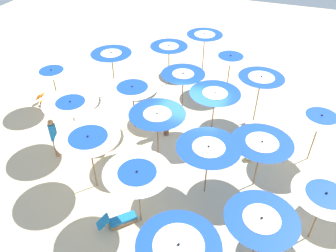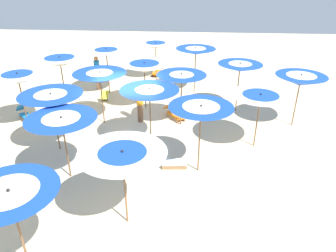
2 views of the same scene
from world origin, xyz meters
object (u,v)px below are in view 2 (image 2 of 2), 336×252
at_px(beach_umbrella_7, 150,94).
at_px(lounger_0, 157,72).
at_px(beach_umbrella_3, 260,99).
at_px(beach_umbrella_16, 18,78).
at_px(beach_umbrella_12, 100,78).
at_px(beach_umbrella_0, 10,199).
at_px(beach_umbrella_2, 201,112).
at_px(beach_umbrella_11, 51,99).
at_px(beach_umbrella_14, 196,51).
at_px(beach_umbrella_17, 60,62).
at_px(beach_umbrella_13, 144,68).
at_px(lounger_4, 174,114).
at_px(beach_ball, 113,167).
at_px(beach_umbrella_6, 62,124).
at_px(beachgoer_0, 140,102).
at_px(beachgoer_1, 97,72).
at_px(beach_umbrella_8, 182,79).
at_px(lounger_3, 26,116).
at_px(beach_umbrella_18, 106,52).
at_px(lounger_1, 171,162).
at_px(lounger_2, 105,95).
at_px(beach_umbrella_9, 240,67).
at_px(beach_umbrella_4, 300,80).
at_px(beach_umbrella_1, 123,159).

relative_size(beach_umbrella_7, lounger_0, 1.88).
relative_size(beach_umbrella_3, beach_umbrella_16, 0.90).
bearing_deg(beach_umbrella_12, beach_umbrella_16, 10.88).
height_order(beach_umbrella_0, beach_umbrella_2, beach_umbrella_0).
relative_size(beach_umbrella_3, beach_umbrella_11, 0.95).
height_order(beach_umbrella_14, beach_umbrella_17, beach_umbrella_17).
height_order(beach_umbrella_0, beach_umbrella_13, beach_umbrella_0).
distance_m(beach_umbrella_3, lounger_4, 4.23).
bearing_deg(beach_ball, beach_umbrella_14, -109.70).
height_order(beach_umbrella_3, beach_umbrella_6, beach_umbrella_6).
xyz_separation_m(beach_umbrella_0, lounger_4, (-2.70, -8.47, -2.08)).
xyz_separation_m(beach_umbrella_14, beachgoer_0, (2.36, 3.81, -1.27)).
bearing_deg(beachgoer_1, beach_umbrella_14, -147.09).
bearing_deg(beach_ball, beach_umbrella_6, 16.62).
bearing_deg(lounger_0, lounger_4, 28.02).
bearing_deg(beach_umbrella_2, beach_umbrella_8, -78.12).
relative_size(beach_umbrella_0, beach_ball, 8.03).
bearing_deg(beach_umbrella_6, beach_umbrella_0, 97.03).
bearing_deg(beach_umbrella_16, lounger_3, -58.55).
height_order(beach_umbrella_13, beach_umbrella_18, beach_umbrella_18).
height_order(lounger_1, lounger_2, lounger_1).
distance_m(beach_umbrella_9, lounger_0, 6.85).
xyz_separation_m(beach_umbrella_8, beach_umbrella_16, (6.50, 0.68, 0.08)).
height_order(beach_umbrella_2, beach_umbrella_11, beach_umbrella_2).
relative_size(beach_umbrella_2, beach_umbrella_9, 1.04).
relative_size(lounger_3, lounger_4, 0.96).
height_order(lounger_2, beach_ball, lounger_2).
height_order(beach_umbrella_17, beachgoer_1, beach_umbrella_17).
distance_m(lounger_0, beach_ball, 10.30).
bearing_deg(beachgoer_0, beach_umbrella_14, 3.84).
xyz_separation_m(lounger_1, lounger_2, (3.75, -5.90, -0.01)).
distance_m(beach_umbrella_13, lounger_0, 5.23).
distance_m(beach_umbrella_6, beach_umbrella_12, 3.97).
bearing_deg(lounger_4, beach_umbrella_7, -54.25).
relative_size(beach_umbrella_4, beachgoer_0, 1.31).
xyz_separation_m(beach_umbrella_7, beach_umbrella_17, (4.53, -3.31, 0.13)).
relative_size(beach_umbrella_1, beach_umbrella_8, 0.98).
bearing_deg(beach_umbrella_1, beach_umbrella_8, -101.69).
distance_m(beach_umbrella_9, lounger_1, 5.92).
xyz_separation_m(lounger_2, beachgoer_0, (-2.19, 2.48, 0.72)).
xyz_separation_m(beach_umbrella_7, beach_ball, (1.06, 1.88, -1.92)).
distance_m(beach_umbrella_8, beach_umbrella_14, 4.01).
height_order(beach_umbrella_3, beachgoer_0, beach_umbrella_3).
height_order(beach_umbrella_0, lounger_1, beach_umbrella_0).
xyz_separation_m(beach_umbrella_0, beach_umbrella_8, (-3.00, -7.87, -0.22)).
height_order(lounger_1, beachgoer_0, beachgoer_0).
bearing_deg(beach_ball, beachgoer_1, -71.68).
bearing_deg(beach_umbrella_8, lounger_1, 86.11).
bearing_deg(beach_umbrella_0, lounger_1, -121.12).
relative_size(beach_umbrella_3, beach_umbrella_4, 0.95).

